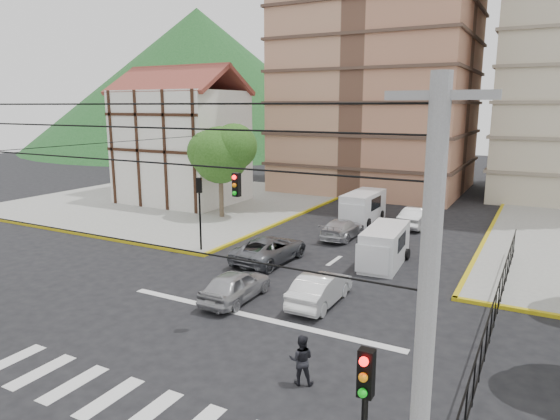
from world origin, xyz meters
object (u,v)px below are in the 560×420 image
Objects in this scene: pedestrian_crosswalk at (301,360)px; car_white_front_right at (320,289)px; van_left_lane at (362,208)px; car_silver_front_left at (235,285)px; van_right_lane at (383,248)px; traffic_light_nw at (200,202)px.

car_white_front_right is at bearing -92.77° from pedestrian_crosswalk.
van_left_lane is 1.22× the size of car_silver_front_left.
van_right_lane is 6.73m from car_white_front_right.
car_white_front_right is (3.57, 1.43, -0.00)m from car_silver_front_left.
van_left_lane is (5.98, 12.08, -2.00)m from traffic_light_nw.
pedestrian_crosswalk is at bearing -41.15° from traffic_light_nw.
pedestrian_crosswalk is (5.70, -4.86, 0.11)m from car_silver_front_left.
van_left_lane reaches higher than car_silver_front_left.
car_silver_front_left is (6.08, -5.43, -2.40)m from traffic_light_nw.
van_right_lane is at bearing -98.16° from car_white_front_right.
van_right_lane is at bearing 14.23° from traffic_light_nw.
car_silver_front_left is 2.55× the size of pedestrian_crosswalk.
van_left_lane is 23.11m from pedestrian_crosswalk.
pedestrian_crosswalk is (1.26, -12.95, -0.21)m from van_right_lane.
car_silver_front_left is 0.97× the size of car_white_front_right.
van_right_lane is 0.95× the size of van_left_lane.
pedestrian_crosswalk reaches higher than car_white_front_right.
traffic_light_nw is at bearing -169.76° from van_right_lane.
pedestrian_crosswalk is at bearing -88.41° from van_right_lane.
van_right_lane reaches higher than car_silver_front_left.
van_right_lane is 13.02m from pedestrian_crosswalk.
traffic_light_nw is at bearing -115.58° from van_left_lane.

